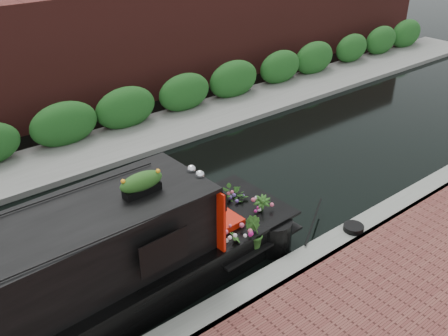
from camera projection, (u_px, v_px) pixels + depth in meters
ground at (158, 221)px, 11.73m from camera, size 80.00×80.00×0.00m
near_bank_coping at (250, 299)px, 9.48m from camera, size 40.00×0.60×0.50m
far_bank_path at (81, 157)px, 14.60m from camera, size 40.00×2.40×0.34m
far_hedge at (68, 147)px, 15.22m from camera, size 40.00×1.10×2.80m
far_brick_wall at (43, 125)px, 16.66m from camera, size 40.00×1.00×8.00m
rope_fender at (278, 217)px, 11.62m from camera, size 0.30×0.41×0.30m
coiled_mooring_rope at (353, 228)px, 10.98m from camera, size 0.45×0.45×0.12m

